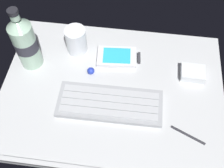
{
  "coord_description": "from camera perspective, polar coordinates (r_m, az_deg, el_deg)",
  "views": [
    {
      "loc": [
        5.23,
        -40.52,
        66.83
      ],
      "look_at": [
        0.0,
        0.0,
        3.0
      ],
      "focal_mm": 43.47,
      "sensor_mm": 36.0,
      "label": 1
    }
  ],
  "objects": [
    {
      "name": "ground_plane",
      "position": [
        0.79,
        -0.02,
        -1.7
      ],
      "size": [
        64.0,
        48.0,
        2.8
      ],
      "color": "#B7BABC"
    },
    {
      "name": "water_bottle",
      "position": [
        0.81,
        -17.83,
        8.37
      ],
      "size": [
        6.73,
        6.73,
        20.8
      ],
      "color": "#9EC1A8",
      "rests_on": "ground_plane"
    },
    {
      "name": "stylus_pen",
      "position": [
        0.74,
        15.73,
        -10.23
      ],
      "size": [
        8.98,
        4.47,
        0.7
      ],
      "primitive_type": "cylinder",
      "rotation": [
        0.0,
        1.57,
        -0.41
      ],
      "color": "#26262B",
      "rests_on": "ground_plane"
    },
    {
      "name": "handheld_device",
      "position": [
        0.84,
        1.46,
        5.67
      ],
      "size": [
        13.21,
        8.53,
        1.5
      ],
      "color": "silver",
      "rests_on": "ground_plane"
    },
    {
      "name": "trackball_mouse",
      "position": [
        0.81,
        -4.47,
        2.77
      ],
      "size": [
        2.2,
        2.2,
        2.2
      ],
      "primitive_type": "sphere",
      "color": "#2338B2",
      "rests_on": "ground_plane"
    },
    {
      "name": "keyboard",
      "position": [
        0.75,
        -0.33,
        -4.13
      ],
      "size": [
        29.16,
        11.44,
        1.7
      ],
      "color": "#93969B",
      "rests_on": "ground_plane"
    },
    {
      "name": "charger_block",
      "position": [
        0.84,
        16.6,
        2.23
      ],
      "size": [
        7.11,
        5.73,
        2.4
      ],
      "primitive_type": "cube",
      "rotation": [
        0.0,
        0.0,
        -0.02
      ],
      "color": "silver",
      "rests_on": "ground_plane"
    },
    {
      "name": "juice_cup",
      "position": [
        0.85,
        -7.51,
        8.95
      ],
      "size": [
        6.4,
        6.4,
        8.5
      ],
      "color": "silver",
      "rests_on": "ground_plane"
    }
  ]
}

